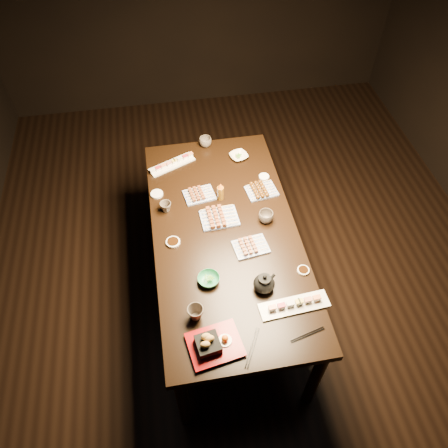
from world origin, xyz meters
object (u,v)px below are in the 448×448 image
(teacup_mid_right, at_px, (266,217))
(teacup_far_right, at_px, (205,142))
(sushi_platter_far, at_px, (172,163))
(condiment_bottle, at_px, (220,191))
(sushi_platter_near, at_px, (294,304))
(edamame_bowl_cream, at_px, (239,156))
(yakitori_plate_right, at_px, (251,245))
(yakitori_plate_left, at_px, (199,193))
(teacup_far_left, at_px, (166,207))
(dining_table, at_px, (225,266))
(yakitori_plate_center, at_px, (219,216))
(teapot, at_px, (264,282))
(edamame_bowl_green, at_px, (209,279))
(teacup_near_left, at_px, (196,313))
(tempura_tray, at_px, (215,342))

(teacup_mid_right, bearing_deg, teacup_far_right, 108.84)
(sushi_platter_far, bearing_deg, condiment_bottle, 103.19)
(sushi_platter_near, xyz_separation_m, edamame_bowl_cream, (-0.06, 1.25, -0.01))
(edamame_bowl_cream, bearing_deg, sushi_platter_far, 179.50)
(yakitori_plate_right, height_order, teacup_far_right, teacup_far_right)
(sushi_platter_far, distance_m, yakitori_plate_left, 0.37)
(teacup_far_left, distance_m, condiment_bottle, 0.37)
(dining_table, xyz_separation_m, teacup_far_right, (-0.00, 0.85, 0.41))
(sushi_platter_near, bearing_deg, condiment_bottle, 102.67)
(yakitori_plate_center, bearing_deg, teapot, -76.85)
(teapot, bearing_deg, yakitori_plate_right, 63.29)
(yakitori_plate_left, xyz_separation_m, edamame_bowl_green, (-0.04, -0.68, -0.01))
(teacup_far_left, bearing_deg, teacup_far_right, 60.05)
(teacup_far_left, height_order, condiment_bottle, condiment_bottle)
(sushi_platter_far, bearing_deg, yakitori_plate_left, 90.66)
(teacup_near_left, relative_size, teapot, 0.62)
(teacup_far_right, xyz_separation_m, teapot, (0.14, -1.28, 0.02))
(sushi_platter_near, bearing_deg, teacup_far_left, 123.26)
(edamame_bowl_green, relative_size, teapot, 0.88)
(teacup_near_left, distance_m, teacup_far_left, 0.80)
(dining_table, distance_m, sushi_platter_near, 0.76)
(condiment_bottle, bearing_deg, sushi_platter_near, -73.19)
(yakitori_plate_center, bearing_deg, sushi_platter_near, -69.65)
(tempura_tray, bearing_deg, yakitori_plate_right, 52.61)
(yakitori_plate_right, height_order, condiment_bottle, condiment_bottle)
(sushi_platter_near, bearing_deg, teacup_far_right, 97.11)
(yakitori_plate_left, xyz_separation_m, teacup_far_right, (0.12, 0.51, 0.01))
(yakitori_plate_right, bearing_deg, sushi_platter_near, -78.76)
(yakitori_plate_center, height_order, teapot, teapot)
(teacup_far_left, bearing_deg, sushi_platter_near, -52.60)
(yakitori_plate_left, distance_m, edamame_bowl_cream, 0.47)
(edamame_bowl_cream, bearing_deg, yakitori_plate_center, -112.89)
(dining_table, xyz_separation_m, sushi_platter_far, (-0.27, 0.67, 0.40))
(yakitori_plate_center, bearing_deg, teacup_far_right, 85.56)
(tempura_tray, bearing_deg, edamame_bowl_cream, 64.80)
(dining_table, xyz_separation_m, tempura_tray, (-0.18, -0.73, 0.42))
(tempura_tray, distance_m, teacup_near_left, 0.20)
(teacup_mid_right, bearing_deg, yakitori_plate_right, -125.38)
(edamame_bowl_cream, bearing_deg, teacup_far_left, -143.06)
(yakitori_plate_center, height_order, edamame_bowl_cream, yakitori_plate_center)
(teacup_far_right, bearing_deg, teacup_mid_right, -71.16)
(edamame_bowl_cream, distance_m, teacup_mid_right, 0.62)
(teacup_near_left, xyz_separation_m, condiment_bottle, (0.28, 0.84, 0.03))
(teacup_mid_right, bearing_deg, sushi_platter_near, -88.92)
(sushi_platter_near, height_order, teacup_far_right, teacup_far_right)
(yakitori_plate_left, bearing_deg, sushi_platter_near, -75.43)
(teacup_far_left, bearing_deg, tempura_tray, -80.37)
(teacup_mid_right, bearing_deg, edamame_bowl_green, -137.43)
(teacup_far_left, relative_size, condiment_bottle, 0.54)
(teacup_far_left, distance_m, teapot, 0.84)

